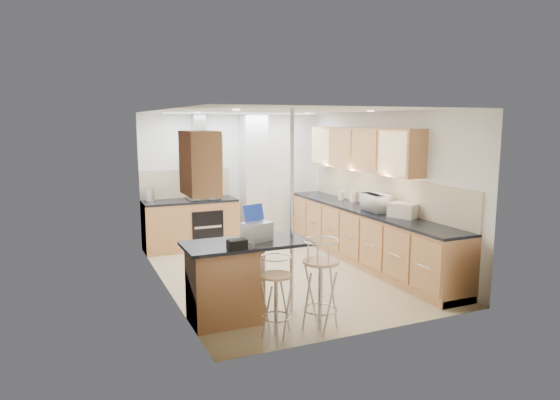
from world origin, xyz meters
name	(u,v)px	position (x,y,z in m)	size (l,w,h in m)	color
ground	(283,273)	(0.00, 0.00, 0.00)	(4.80, 4.80, 0.00)	tan
room_shell	(292,172)	(0.32, 0.38, 1.54)	(3.64, 4.84, 2.51)	white
right_counter	(365,236)	(1.50, 0.00, 0.46)	(0.63, 4.40, 0.92)	#A96D43
back_counter	(190,224)	(-0.95, 2.10, 0.46)	(1.70, 0.63, 0.92)	#A96D43
peninsula	(246,280)	(-1.12, -1.45, 0.48)	(1.47, 0.72, 0.94)	#A96D43
microwave	(378,203)	(1.51, -0.32, 1.06)	(0.52, 0.35, 0.29)	white
laptop	(257,231)	(-0.98, -1.44, 1.05)	(0.32, 0.24, 0.22)	#A9AAB1
bag	(237,244)	(-1.33, -1.73, 1.00)	(0.20, 0.15, 0.11)	black
bar_stool_near	(276,295)	(-0.99, -2.03, 0.45)	(0.37, 0.37, 0.90)	tan
bar_stool_end	(320,285)	(-0.47, -2.10, 0.53)	(0.43, 0.43, 1.06)	tan
jar_a	(353,196)	(1.69, 0.71, 1.02)	(0.12, 0.12, 0.19)	beige
jar_b	(341,195)	(1.60, 0.99, 1.00)	(0.11, 0.11, 0.16)	beige
jar_c	(395,207)	(1.67, -0.54, 1.03)	(0.14, 0.14, 0.21)	#C1B39A
jar_d	(382,209)	(1.48, -0.48, 0.99)	(0.10, 0.10, 0.14)	white
bread_bin	(404,210)	(1.61, -0.85, 1.03)	(0.32, 0.41, 0.21)	beige
kettle	(150,195)	(-1.65, 2.19, 1.03)	(0.16, 0.16, 0.23)	silver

